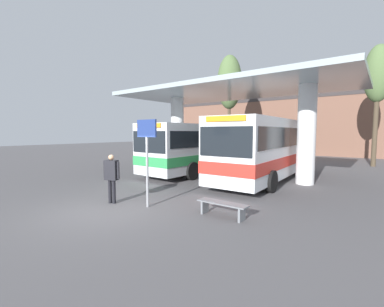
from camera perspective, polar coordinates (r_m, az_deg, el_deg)
name	(u,v)px	position (r m, az deg, el deg)	size (l,w,h in m)	color
ground_plane	(107,210)	(9.34, -18.34, -11.79)	(100.00, 100.00, 0.00)	#565456
townhouse_backdrop	(306,112)	(32.41, 24.03, 8.50)	(40.00, 0.58, 8.54)	brown
station_canopy	(232,102)	(15.70, 8.80, 11.28)	(13.47, 6.98, 5.21)	silver
transit_bus_left_bay	(206,145)	(17.32, 3.22, 1.80)	(2.97, 10.48, 3.10)	silver
transit_bus_center_bay	(268,146)	(14.91, 16.53, 1.51)	(3.00, 10.30, 3.30)	silver
waiting_bench_near_pillar	(222,206)	(8.15, 6.78, -11.53)	(1.64, 0.44, 0.46)	slate
info_sign_platform	(147,145)	(8.99, -10.00, 1.82)	(0.90, 0.09, 3.06)	gray
pedestrian_waiting	(112,174)	(9.88, -17.45, -4.31)	(0.66, 0.41, 1.81)	black
poplar_tree_behind_left	(378,76)	(24.38, 36.03, 13.82)	(1.94, 1.94, 9.14)	#473A2B
poplar_tree_behind_right	(229,83)	(27.10, 8.33, 15.25)	(2.45, 2.45, 10.36)	#473A2B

